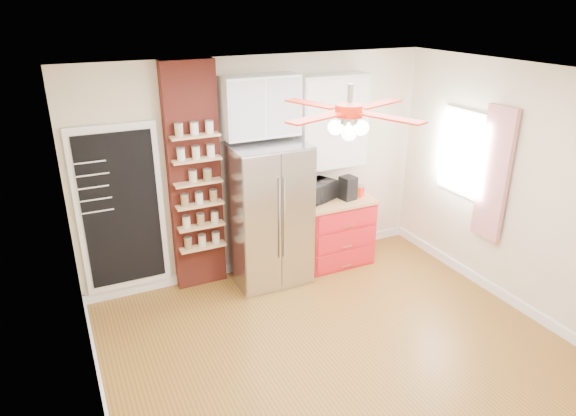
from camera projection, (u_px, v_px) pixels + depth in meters
name	position (u px, v px, depth m)	size (l,w,h in m)	color
floor	(338.00, 350.00, 5.18)	(4.50, 4.50, 0.00)	brown
ceiling	(351.00, 77.00, 4.16)	(4.50, 4.50, 0.00)	white
wall_back	(260.00, 168.00, 6.34)	(4.50, 0.02, 2.70)	beige
wall_front	(522.00, 357.00, 3.00)	(4.50, 0.02, 2.70)	beige
wall_left	(82.00, 283.00, 3.77)	(0.02, 4.00, 2.70)	beige
wall_right	(522.00, 192.00, 5.56)	(0.02, 4.00, 2.70)	beige
chalkboard	(121.00, 210.00, 5.73)	(0.95, 0.05, 1.95)	white
brick_pillar	(195.00, 180.00, 5.94)	(0.60, 0.16, 2.70)	maroon
fridge	(269.00, 214.00, 6.19)	(0.90, 0.70, 1.75)	#B4B4B9
upper_glass_cabinet	(260.00, 106.00, 5.87)	(0.90, 0.35, 0.70)	white
red_cabinet	(335.00, 230.00, 6.78)	(0.94, 0.64, 0.90)	red
upper_shelf_unit	(332.00, 121.00, 6.38)	(0.90, 0.30, 1.15)	white
window	(464.00, 153.00, 6.23)	(0.04, 0.75, 1.05)	white
curtain	(494.00, 174.00, 5.79)	(0.06, 0.40, 1.55)	red
ceiling_fan	(349.00, 111.00, 4.26)	(1.40, 1.40, 0.44)	silver
toaster_oven	(318.00, 191.00, 6.52)	(0.45, 0.30, 0.25)	black
coffee_maker	(348.00, 188.00, 6.54)	(0.18, 0.18, 0.30)	black
canister_left	(359.00, 192.00, 6.64)	(0.10, 0.10, 0.14)	red
canister_right	(360.00, 191.00, 6.70)	(0.11, 0.11, 0.13)	#AC0918
pantry_jar_oats	(193.00, 176.00, 5.77)	(0.09, 0.09, 0.13)	#C1B593
pantry_jar_beans	(207.00, 175.00, 5.81)	(0.10, 0.10, 0.12)	olive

